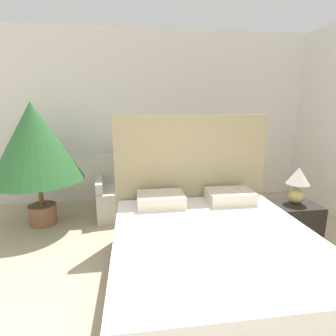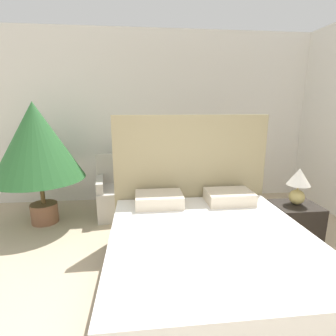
{
  "view_description": "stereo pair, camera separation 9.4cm",
  "coord_description": "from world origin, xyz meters",
  "px_view_note": "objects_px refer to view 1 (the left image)",
  "views": [
    {
      "loc": [
        -0.52,
        -0.85,
        1.67
      ],
      "look_at": [
        -0.05,
        2.67,
        0.82
      ],
      "focal_mm": 28.0,
      "sensor_mm": 36.0,
      "label": 1
    },
    {
      "loc": [
        -0.43,
        -0.86,
        1.67
      ],
      "look_at": [
        -0.05,
        2.67,
        0.82
      ],
      "focal_mm": 28.0,
      "sensor_mm": 36.0,
      "label": 2
    }
  ],
  "objects_px": {
    "armchair_near_window_right": "(181,194)",
    "armchair_near_window_left": "(117,197)",
    "potted_palm": "(35,144)",
    "bed": "(211,250)",
    "nightstand": "(294,222)",
    "table_lamp": "(298,182)"
  },
  "relations": [
    {
      "from": "armchair_near_window_left",
      "to": "nightstand",
      "type": "xyz_separation_m",
      "value": [
        2.26,
        -1.1,
        -0.04
      ]
    },
    {
      "from": "potted_palm",
      "to": "nightstand",
      "type": "relative_size",
      "value": 3.26
    },
    {
      "from": "armchair_near_window_right",
      "to": "armchair_near_window_left",
      "type": "bearing_deg",
      "value": 173.26
    },
    {
      "from": "potted_palm",
      "to": "table_lamp",
      "type": "bearing_deg",
      "value": -14.99
    },
    {
      "from": "bed",
      "to": "potted_palm",
      "type": "distance_m",
      "value": 2.69
    },
    {
      "from": "bed",
      "to": "table_lamp",
      "type": "bearing_deg",
      "value": 27.18
    },
    {
      "from": "potted_palm",
      "to": "bed",
      "type": "bearing_deg",
      "value": -37.25
    },
    {
      "from": "bed",
      "to": "table_lamp",
      "type": "distance_m",
      "value": 1.51
    },
    {
      "from": "armchair_near_window_right",
      "to": "table_lamp",
      "type": "relative_size",
      "value": 2.02
    },
    {
      "from": "bed",
      "to": "nightstand",
      "type": "distance_m",
      "value": 1.42
    },
    {
      "from": "potted_palm",
      "to": "nightstand",
      "type": "distance_m",
      "value": 3.55
    },
    {
      "from": "armchair_near_window_right",
      "to": "potted_palm",
      "type": "distance_m",
      "value": 2.25
    },
    {
      "from": "bed",
      "to": "potted_palm",
      "type": "bearing_deg",
      "value": 142.75
    },
    {
      "from": "armchair_near_window_left",
      "to": "potted_palm",
      "type": "distance_m",
      "value": 1.38
    },
    {
      "from": "potted_palm",
      "to": "armchair_near_window_left",
      "type": "bearing_deg",
      "value": 10.19
    },
    {
      "from": "bed",
      "to": "armchair_near_window_left",
      "type": "relative_size",
      "value": 2.21
    },
    {
      "from": "bed",
      "to": "nightstand",
      "type": "xyz_separation_m",
      "value": [
        1.27,
        0.63,
        -0.08
      ]
    },
    {
      "from": "bed",
      "to": "table_lamp",
      "type": "xyz_separation_m",
      "value": [
        1.28,
        0.66,
        0.44
      ]
    },
    {
      "from": "table_lamp",
      "to": "potted_palm",
      "type": "bearing_deg",
      "value": 165.01
    },
    {
      "from": "table_lamp",
      "to": "nightstand",
      "type": "bearing_deg",
      "value": -112.1
    },
    {
      "from": "armchair_near_window_left",
      "to": "potted_palm",
      "type": "height_order",
      "value": "potted_palm"
    },
    {
      "from": "potted_palm",
      "to": "nightstand",
      "type": "xyz_separation_m",
      "value": [
        3.31,
        -0.91,
        -0.93
      ]
    }
  ]
}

